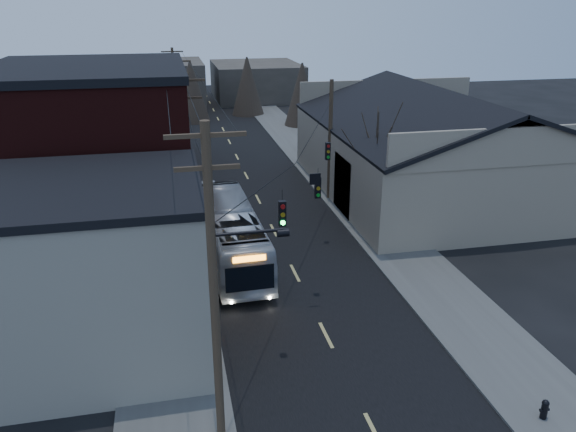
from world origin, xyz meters
The scene contains 14 objects.
road_surface centered at (0.00, 30.00, 0.01)m, with size 9.00×110.00×0.02m, color black.
sidewalk_left centered at (-6.50, 30.00, 0.06)m, with size 4.00×110.00×0.12m, color #474744.
sidewalk_right centered at (6.50, 30.00, 0.06)m, with size 4.00×110.00×0.12m, color #474744.
building_clapboard centered at (-9.00, 9.00, 3.50)m, with size 8.00×8.00×7.00m, color gray.
building_brick centered at (-10.00, 20.00, 5.00)m, with size 10.00×12.00×10.00m, color black.
building_left_far centered at (-9.50, 36.00, 3.50)m, with size 9.00×14.00×7.00m, color #37332C.
warehouse centered at (13.00, 25.00, 2.70)m, with size 16.16×20.60×7.73m.
building_far_left centered at (-6.00, 65.00, 3.00)m, with size 10.00×12.00×6.00m, color #37332C.
building_far_right centered at (7.00, 70.00, 2.50)m, with size 12.00×14.00×5.00m, color #37332C.
bare_tree centered at (6.50, 20.00, 3.60)m, with size 0.40×0.40×7.20m, color black.
utility_lines centered at (-3.11, 24.14, 4.95)m, with size 11.24×45.28×10.50m.
bus centered at (-3.00, 16.37, 1.56)m, with size 2.62×11.18×3.11m, color #A5A9B1.
parked_car centered at (-3.64, 26.37, 0.64)m, with size 1.36×3.91×1.29m, color #979A9E.
fire_hydrant centered at (5.83, 1.40, 0.51)m, with size 0.34×0.25×0.73m.
Camera 1 is at (-5.95, -11.82, 13.47)m, focal length 35.00 mm.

